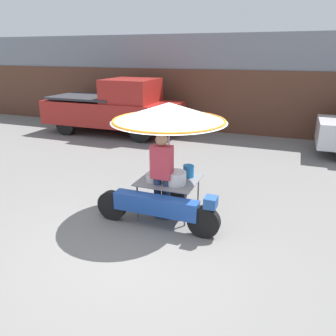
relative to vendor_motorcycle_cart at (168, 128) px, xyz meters
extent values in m
plane|color=slate|center=(-0.07, -1.11, -1.70)|extent=(36.00, 36.00, 0.00)
cube|color=gray|center=(-0.07, 8.13, 0.11)|extent=(28.00, 2.00, 3.62)
cube|color=#563323|center=(-0.07, 7.10, -0.52)|extent=(23.80, 0.06, 2.35)
cylinder|color=black|center=(0.87, -0.59, -1.42)|extent=(0.56, 0.14, 0.56)
cylinder|color=black|center=(-0.88, -0.59, -1.42)|extent=(0.56, 0.14, 0.56)
cube|color=#1E479E|center=(-0.01, -0.59, -1.26)|extent=(1.55, 0.24, 0.32)
cube|color=#234C93|center=(0.97, -0.59, -1.04)|extent=(0.20, 0.24, 0.18)
cylinder|color=black|center=(-0.01, 0.37, -1.45)|extent=(0.50, 0.14, 0.50)
cylinder|color=#515156|center=(0.46, -0.37, -1.37)|extent=(0.03, 0.03, 0.65)
cylinder|color=#515156|center=(0.46, 0.50, -1.37)|extent=(0.03, 0.03, 0.65)
cylinder|color=#515156|center=(-0.47, -0.37, -1.37)|extent=(0.03, 0.03, 0.65)
cylinder|color=#515156|center=(-0.47, 0.50, -1.37)|extent=(0.03, 0.03, 0.65)
cube|color=gray|center=(-0.01, 0.07, -1.03)|extent=(1.09, 1.01, 0.02)
cylinder|color=#B2B2B7|center=(-0.01, 0.07, -0.46)|extent=(0.03, 0.03, 1.12)
cone|color=white|center=(-0.01, 0.07, 0.26)|extent=(2.09, 2.09, 0.34)
torus|color=orange|center=(-0.01, 0.07, 0.11)|extent=(2.04, 2.04, 0.05)
cylinder|color=#B7B7BC|center=(-0.25, -0.11, -0.95)|extent=(0.28, 0.28, 0.15)
cylinder|color=silver|center=(0.18, -0.09, -0.90)|extent=(0.38, 0.38, 0.23)
cylinder|color=#939399|center=(-0.06, 0.27, -0.97)|extent=(0.24, 0.24, 0.10)
cylinder|color=#1E6BB2|center=(0.29, 0.34, -0.90)|extent=(0.21, 0.21, 0.23)
cylinder|color=navy|center=(-0.13, -0.22, -1.29)|extent=(0.14, 0.14, 0.81)
cylinder|color=navy|center=(0.05, -0.22, -1.29)|extent=(0.14, 0.14, 0.81)
cube|color=#C13847|center=(-0.04, -0.22, -0.58)|extent=(0.38, 0.22, 0.61)
sphere|color=#A87A5B|center=(-0.04, -0.22, -0.17)|extent=(0.22, 0.22, 0.22)
cylinder|color=black|center=(-2.78, 4.60, -1.31)|extent=(0.76, 0.24, 0.76)
cylinder|color=black|center=(-2.78, 6.25, -1.31)|extent=(0.76, 0.24, 0.76)
cylinder|color=black|center=(-5.88, 4.60, -1.31)|extent=(0.76, 0.24, 0.76)
cylinder|color=black|center=(-5.88, 6.25, -1.31)|extent=(0.76, 0.24, 0.76)
cube|color=#A3231E|center=(-4.33, 5.43, -0.88)|extent=(5.17, 1.94, 0.86)
cube|color=#A3231E|center=(-3.50, 5.43, -0.04)|extent=(1.76, 1.78, 0.82)
cube|color=#2D2D33|center=(-5.37, 5.43, -0.35)|extent=(2.69, 1.86, 0.08)
camera|label=1|loc=(2.05, -5.35, 1.27)|focal=35.00mm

